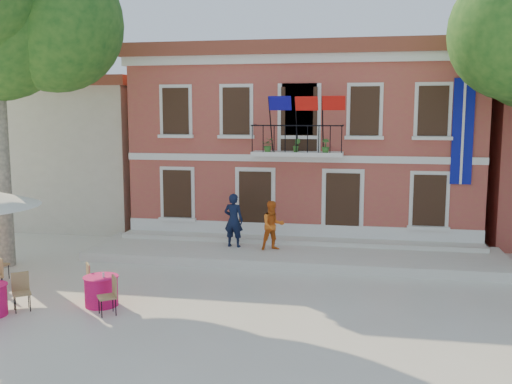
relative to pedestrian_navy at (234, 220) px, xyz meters
The scene contains 7 objects.
ground 4.67m from the pedestrian_navy, 88.87° to the right, with size 90.00×90.00×0.00m, color beige.
main_building 6.39m from the pedestrian_navy, 69.13° to the left, with size 13.50×9.59×7.50m.
neighbor_west 11.60m from the pedestrian_navy, 145.39° to the left, with size 9.40×9.40×6.40m.
terrace 2.36m from the pedestrian_navy, ahead, with size 14.00×3.40×0.30m, color silver.
pedestrian_navy is the anchor object (origin of this frame).
pedestrian_orange 1.43m from the pedestrian_navy, ahead, with size 0.82×0.64×1.68m, color orange.
cafe_table_3 6.25m from the pedestrian_navy, 110.64° to the right, with size 1.47×1.80×0.95m.
Camera 1 is at (4.23, -14.49, 4.91)m, focal length 40.00 mm.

